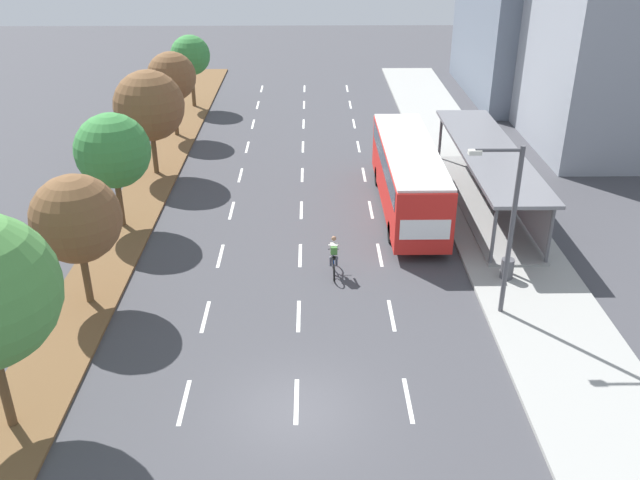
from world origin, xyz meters
name	(u,v)px	position (x,y,z in m)	size (l,w,h in m)	color
ground_plane	(296,411)	(0.00, 0.00, 0.00)	(140.00, 140.00, 0.00)	#424247
median_strip	(156,174)	(-8.30, 20.00, 0.06)	(2.60, 52.00, 0.12)	brown
sidewalk_right	(465,172)	(9.25, 20.00, 0.07)	(4.50, 52.00, 0.15)	#9E9E99
lane_divider_left	(236,192)	(-3.50, 17.42, 0.00)	(0.14, 45.84, 0.01)	white
lane_divider_center	(302,191)	(0.00, 17.42, 0.00)	(0.14, 45.84, 0.01)	white
lane_divider_right	(367,191)	(3.50, 17.42, 0.00)	(0.14, 45.84, 0.01)	white
bus_shelter	(492,171)	(9.53, 15.41, 1.86)	(2.90, 13.81, 2.86)	gray
bus	(408,172)	(5.25, 14.87, 2.07)	(2.54, 11.29, 3.37)	red
cyclist	(334,257)	(1.42, 8.46, 0.79)	(0.46, 1.82, 1.71)	black
median_tree_second	(76,219)	(-8.06, 6.29, 3.61)	(3.30, 3.30, 5.15)	brown
median_tree_third	(113,151)	(-8.47, 13.18, 3.80)	(3.43, 3.43, 5.41)	brown
median_tree_fourth	(149,106)	(-8.25, 20.06, 3.97)	(3.83, 3.83, 5.77)	brown
median_tree_fifth	(172,77)	(-8.28, 26.94, 3.91)	(3.09, 3.09, 5.36)	brown
median_tree_farthest	(190,56)	(-8.18, 33.83, 3.82)	(2.87, 2.87, 5.16)	brown
streetlight	(508,221)	(7.42, 5.33, 3.89)	(1.91, 0.24, 6.50)	#4C4C51
trash_bin	(507,269)	(8.45, 7.80, 0.57)	(0.52, 0.52, 0.85)	#4C4C51
building_near_right	(625,35)	(20.03, 26.96, 6.39)	(11.24, 15.17, 12.78)	#8E939E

